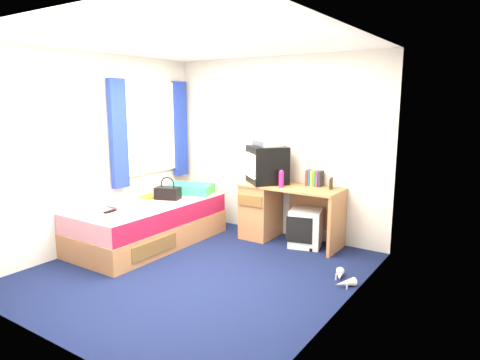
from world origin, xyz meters
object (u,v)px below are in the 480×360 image
Objects in this scene: water_bottle at (114,205)px; colour_swatch_fan at (122,211)px; vcr at (267,143)px; remote_control at (110,211)px; handbag at (168,193)px; pillow at (191,189)px; towel at (145,207)px; picture_frame at (331,183)px; magazine at (150,196)px; crt_tv at (267,165)px; pink_water_bottle at (281,180)px; desk at (273,209)px; aerosol_can at (281,177)px; storage_cube at (306,228)px; bed at (149,223)px; white_heels at (342,279)px.

colour_swatch_fan is (0.21, -0.06, -0.03)m from water_bottle.
remote_control is at bearing -89.44° from vcr.
vcr is 1.10× the size of handbag.
pillow is at bearing 80.05° from remote_control.
towel is at bearing -91.86° from handbag.
picture_frame is 2.41m from magazine.
crt_tv is at bearing 176.30° from picture_frame.
water_bottle is at bearing 123.21° from remote_control.
pillow is 1.37m from pink_water_bottle.
vcr reaches higher than desk.
handbag is 0.88m from remote_control.
pink_water_bottle is 1.02× the size of aerosol_can.
pillow reaches higher than towel.
magazine is (-0.48, 0.56, -0.04)m from towel.
towel reaches higher than magazine.
pillow is 1.70m from storage_cube.
crt_tv reaches higher than storage_cube.
bed is at bearing 95.30° from colour_swatch_fan.
magazine is at bearing -172.84° from storage_cube.
white_heels is at bearing 12.78° from towel.
storage_cube is 2.45× the size of pink_water_bottle.
desk reaches higher than pillow.
aerosol_can is (1.33, 1.08, 0.58)m from bed.
crt_tv is 3.47× the size of aerosol_can.
aerosol_can reaches higher than pillow.
magazine reaches higher than white_heels.
crt_tv reaches higher than handbag.
bed is at bearing -147.28° from pink_water_bottle.
towel is (0.25, -0.29, 0.32)m from bed.
colour_swatch_fan is (-0.20, -0.18, -0.04)m from towel.
pink_water_bottle is at bearing -171.57° from storage_cube.
picture_frame is 2.55m from colour_swatch_fan.
towel reaches higher than water_bottle.
picture_frame is at bearing 30.35° from bed.
bed is at bearing 130.49° from towel.
bed is at bearing -49.11° from magazine.
bed is 0.64m from remote_control.
water_bottle is at bearing -102.19° from pillow.
water_bottle reaches higher than white_heels.
white_heels is (2.27, 0.52, -0.55)m from towel.
water_bottle is at bearing -111.79° from bed.
storage_cube is 1.20× the size of white_heels.
pink_water_bottle is 1.98m from colour_swatch_fan.
colour_swatch_fan reaches higher than storage_cube.
pillow is at bearing -163.77° from desk.
vcr is 2.07× the size of aerosol_can.
pink_water_bottle reaches higher than magazine.
towel is (-0.88, -1.36, -0.69)m from vcr.
aerosol_can is (-0.09, 0.16, -0.00)m from pink_water_bottle.
water_bottle is (-1.29, -1.48, -0.70)m from vcr.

